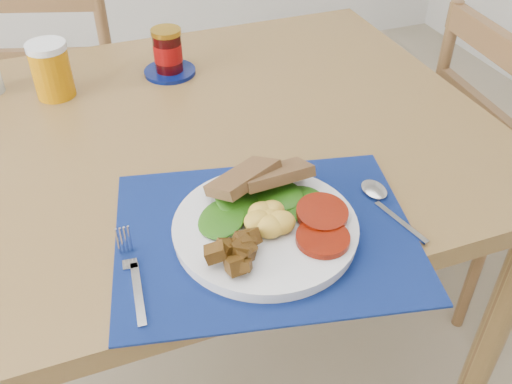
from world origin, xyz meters
The scene contains 9 objects.
table centered at (0.00, 0.20, 0.67)m, with size 1.40×0.90×0.75m.
chair_far centered at (-0.09, 0.92, 0.54)m, with size 0.48×0.47×1.04m.
chair_end centered at (0.93, 0.23, 0.53)m, with size 0.39×0.41×1.02m.
placemat centered at (0.15, -0.13, 0.75)m, with size 0.45×0.35×0.00m, color black.
breakfast_plate centered at (0.14, -0.13, 0.77)m, with size 0.28×0.28×0.07m.
fork centered at (-0.06, -0.14, 0.76)m, with size 0.03×0.16×0.00m.
spoon centered at (0.35, -0.12, 0.76)m, with size 0.04×0.17×0.00m.
juice_glass centered at (-0.11, 0.43, 0.80)m, with size 0.08×0.08×0.11m, color #B97204.
jam_on_saucer centered at (0.14, 0.44, 0.80)m, with size 0.12×0.12×0.10m.
Camera 1 is at (-0.09, -0.71, 1.35)m, focal length 40.00 mm.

